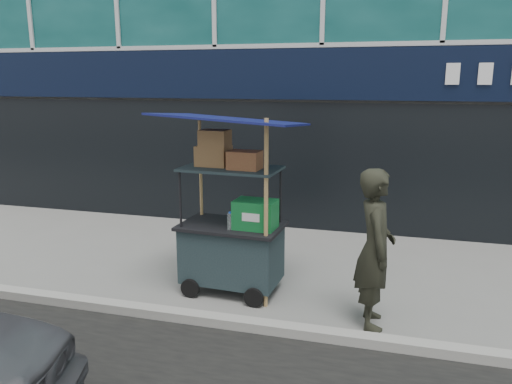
% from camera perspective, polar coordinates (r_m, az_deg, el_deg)
% --- Properties ---
extents(ground, '(80.00, 80.00, 0.00)m').
position_cam_1_polar(ground, '(6.09, 1.28, -14.77)').
color(ground, slate).
rests_on(ground, ground).
extents(curb, '(80.00, 0.18, 0.12)m').
position_cam_1_polar(curb, '(5.90, 0.80, -15.12)').
color(curb, '#999891').
rests_on(curb, ground).
extents(vendor_cart, '(1.86, 1.37, 2.42)m').
position_cam_1_polar(vendor_cart, '(6.64, -2.68, -4.47)').
color(vendor_cart, black).
rests_on(vendor_cart, ground).
extents(vendor_man, '(0.54, 0.74, 1.86)m').
position_cam_1_polar(vendor_man, '(5.88, 13.45, -6.32)').
color(vendor_man, black).
rests_on(vendor_man, ground).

